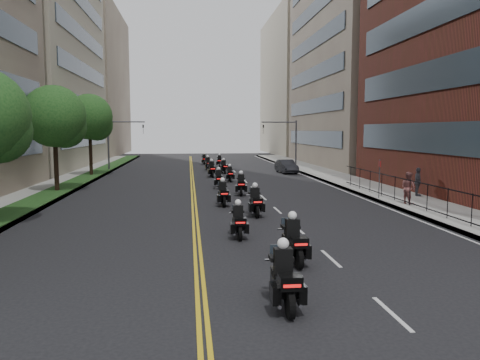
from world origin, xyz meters
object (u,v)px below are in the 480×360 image
(motorcycle_6, at_px, (219,180))
(motorcycle_11, at_px, (219,162))
(motorcycle_2, at_px, (238,222))
(motorcycle_7, at_px, (230,175))
(motorcycle_0, at_px, (284,280))
(motorcycle_5, at_px, (241,185))
(motorcycle_10, at_px, (208,164))
(motorcycle_9, at_px, (224,167))
(pedestrian_c, at_px, (418,182))
(motorcycle_1, at_px, (293,243))
(parked_sedan, at_px, (286,166))
(pedestrian_b, at_px, (408,188))
(motorcycle_4, at_px, (223,195))
(motorcycle_8, at_px, (212,170))
(motorcycle_12, at_px, (204,160))
(motorcycle_3, at_px, (255,203))

(motorcycle_6, height_order, motorcycle_11, motorcycle_11)
(motorcycle_2, bearing_deg, motorcycle_7, 86.42)
(motorcycle_0, xyz_separation_m, motorcycle_2, (-0.33, 7.91, -0.07))
(motorcycle_5, distance_m, motorcycle_10, 20.59)
(motorcycle_6, height_order, motorcycle_7, motorcycle_6)
(motorcycle_10, xyz_separation_m, motorcycle_11, (1.57, 4.44, -0.01))
(motorcycle_9, height_order, pedestrian_c, pedestrian_c)
(motorcycle_1, height_order, motorcycle_9, motorcycle_1)
(motorcycle_0, relative_size, motorcycle_9, 1.11)
(motorcycle_0, xyz_separation_m, motorcycle_10, (-0.22, 41.25, -0.03))
(parked_sedan, xyz_separation_m, pedestrian_b, (2.74, -21.87, 0.40))
(motorcycle_2, relative_size, motorcycle_6, 0.97)
(motorcycle_4, height_order, motorcycle_10, motorcycle_10)
(motorcycle_2, height_order, motorcycle_8, motorcycle_8)
(motorcycle_4, bearing_deg, pedestrian_b, -9.28)
(motorcycle_11, xyz_separation_m, motorcycle_12, (-1.74, 4.45, -0.05))
(motorcycle_0, distance_m, motorcycle_1, 4.04)
(motorcycle_3, xyz_separation_m, motorcycle_6, (-1.17, 11.99, -0.04))
(motorcycle_4, distance_m, motorcycle_11, 29.47)
(motorcycle_6, height_order, motorcycle_12, motorcycle_6)
(motorcycle_1, relative_size, parked_sedan, 0.56)
(motorcycle_12, bearing_deg, motorcycle_3, -89.74)
(motorcycle_1, height_order, motorcycle_10, motorcycle_1)
(motorcycle_0, xyz_separation_m, motorcycle_4, (-0.38, 16.27, -0.04))
(motorcycle_6, bearing_deg, parked_sedan, 56.40)
(motorcycle_11, height_order, pedestrian_c, pedestrian_c)
(motorcycle_1, relative_size, motorcycle_2, 1.11)
(motorcycle_3, height_order, pedestrian_b, pedestrian_b)
(motorcycle_0, bearing_deg, pedestrian_b, 54.98)
(motorcycle_11, bearing_deg, motorcycle_3, -87.05)
(motorcycle_4, bearing_deg, motorcycle_9, 83.42)
(motorcycle_0, bearing_deg, motorcycle_7, 88.01)
(motorcycle_5, distance_m, pedestrian_b, 11.02)
(motorcycle_3, relative_size, motorcycle_10, 1.03)
(motorcycle_2, relative_size, motorcycle_9, 1.00)
(motorcycle_10, height_order, pedestrian_b, pedestrian_b)
(motorcycle_2, distance_m, pedestrian_b, 12.95)
(motorcycle_6, bearing_deg, motorcycle_1, -86.91)
(motorcycle_6, xyz_separation_m, motorcycle_9, (1.32, 12.25, -0.02))
(motorcycle_7, height_order, pedestrian_b, pedestrian_b)
(pedestrian_b, xyz_separation_m, pedestrian_c, (2.13, 3.01, -0.00))
(motorcycle_4, distance_m, motorcycle_9, 20.82)
(motorcycle_10, bearing_deg, motorcycle_8, -97.71)
(motorcycle_10, height_order, parked_sedan, motorcycle_10)
(motorcycle_0, height_order, parked_sedan, motorcycle_0)
(parked_sedan, height_order, pedestrian_c, pedestrian_c)
(motorcycle_5, height_order, motorcycle_11, motorcycle_5)
(motorcycle_3, xyz_separation_m, motorcycle_9, (0.15, 24.24, -0.06))
(motorcycle_1, distance_m, pedestrian_c, 18.19)
(motorcycle_7, bearing_deg, motorcycle_0, -92.71)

